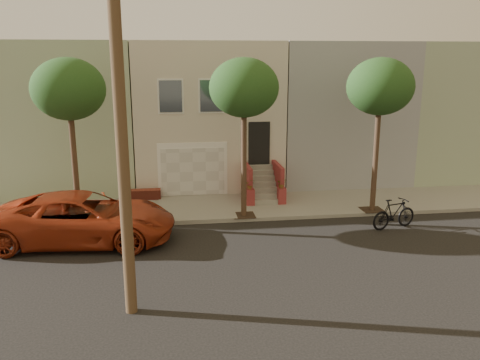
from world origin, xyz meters
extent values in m
plane|color=black|center=(0.00, 0.00, 0.00)|extent=(90.00, 90.00, 0.00)
cube|color=gray|center=(0.00, 5.35, 0.07)|extent=(40.00, 3.70, 0.15)
cube|color=beige|center=(0.00, 11.20, 3.65)|extent=(7.00, 8.00, 7.00)
cube|color=#9AAB8A|center=(-6.80, 11.20, 3.65)|extent=(6.50, 8.00, 7.00)
cube|color=#96999E|center=(6.80, 11.20, 3.65)|extent=(6.50, 8.00, 7.00)
cube|color=#9AAB8A|center=(13.30, 11.20, 3.65)|extent=(6.50, 8.00, 7.00)
cube|color=white|center=(-0.90, 7.22, 1.40)|extent=(3.20, 0.12, 2.50)
cube|color=silver|center=(-0.90, 7.16, 1.30)|extent=(2.90, 0.06, 2.20)
cube|color=gray|center=(-0.90, 5.35, 0.16)|extent=(3.20, 3.70, 0.02)
cube|color=maroon|center=(-3.10, 6.90, 0.37)|extent=(1.40, 0.45, 0.44)
cube|color=black|center=(2.20, 7.17, 2.55)|extent=(1.00, 0.06, 2.00)
cube|color=#3F4751|center=(-1.80, 7.17, 4.75)|extent=(1.00, 0.06, 1.40)
cube|color=white|center=(-1.80, 7.19, 4.75)|extent=(1.15, 0.05, 1.55)
cube|color=#3F4751|center=(0.00, 7.17, 4.75)|extent=(1.00, 0.06, 1.40)
cube|color=white|center=(0.00, 7.19, 4.75)|extent=(1.15, 0.05, 1.55)
cube|color=#3F4751|center=(1.80, 7.17, 4.75)|extent=(1.00, 0.06, 1.40)
cube|color=white|center=(1.80, 7.19, 4.75)|extent=(1.15, 0.05, 1.55)
cube|color=gray|center=(2.20, 5.38, 0.25)|extent=(1.20, 0.28, 0.20)
cube|color=gray|center=(2.20, 5.66, 0.45)|extent=(1.20, 0.28, 0.20)
cube|color=gray|center=(2.20, 5.94, 0.65)|extent=(1.20, 0.28, 0.20)
cube|color=gray|center=(2.20, 6.22, 0.85)|extent=(1.20, 0.28, 0.20)
cube|color=gray|center=(2.20, 6.50, 1.05)|extent=(1.20, 0.28, 0.20)
cube|color=gray|center=(2.20, 6.78, 1.25)|extent=(1.20, 0.28, 0.20)
cube|color=gray|center=(2.20, 7.06, 1.45)|extent=(1.20, 0.28, 0.20)
cube|color=maroon|center=(1.50, 6.22, 0.95)|extent=(0.18, 1.96, 1.60)
cube|color=maroon|center=(2.90, 6.22, 0.95)|extent=(0.18, 1.96, 1.60)
cube|color=maroon|center=(1.50, 5.34, 0.50)|extent=(0.35, 0.35, 0.70)
imported|color=#194318|center=(1.50, 5.34, 1.07)|extent=(0.40, 0.35, 0.45)
cube|color=maroon|center=(2.90, 5.34, 0.50)|extent=(0.35, 0.35, 0.70)
imported|color=#194318|center=(2.90, 5.34, 1.07)|extent=(0.41, 0.35, 0.45)
cube|color=#2D2116|center=(-5.50, 3.90, 0.15)|extent=(0.90, 0.90, 0.02)
cylinder|color=#342017|center=(-5.50, 3.90, 2.25)|extent=(0.22, 0.22, 4.20)
ellipsoid|color=#194318|center=(-5.50, 3.90, 5.30)|extent=(2.70, 2.57, 2.29)
cube|color=#2D2116|center=(1.00, 3.90, 0.15)|extent=(0.90, 0.90, 0.02)
cylinder|color=#342017|center=(1.00, 3.90, 2.25)|extent=(0.22, 0.22, 4.20)
ellipsoid|color=#194318|center=(1.00, 3.90, 5.30)|extent=(2.70, 2.57, 2.29)
cube|color=#2D2116|center=(6.50, 3.90, 0.15)|extent=(0.90, 0.90, 0.02)
cylinder|color=#342017|center=(6.50, 3.90, 2.25)|extent=(0.22, 0.22, 4.20)
ellipsoid|color=#194318|center=(6.50, 3.90, 5.30)|extent=(2.70, 2.57, 2.29)
cylinder|color=#4D3524|center=(-3.00, -3.20, 5.00)|extent=(0.30, 0.30, 10.00)
imported|color=maroon|center=(-5.02, 2.11, 0.89)|extent=(6.66, 3.52, 1.79)
imported|color=black|center=(6.56, 1.97, 0.60)|extent=(2.06, 1.08, 1.19)
camera|label=1|loc=(-1.82, -15.13, 6.43)|focal=36.99mm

